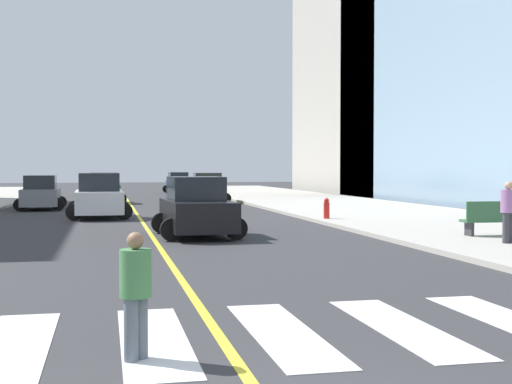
{
  "coord_description": "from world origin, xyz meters",
  "views": [
    {
      "loc": [
        -1.52,
        -5.5,
        2.33
      ],
      "look_at": [
        7.14,
        34.82,
        0.92
      ],
      "focal_mm": 49.09,
      "sensor_mm": 36.0,
      "label": 1
    }
  ],
  "objects_px": {
    "park_bench": "(490,219)",
    "pedestrian_crossing": "(136,290)",
    "car_blue_sixth": "(178,183)",
    "fire_hydrant": "(327,209)",
    "car_white_nearest": "(99,197)",
    "car_gray_second": "(41,194)",
    "car_green_fifth": "(104,189)",
    "car_yellow_third": "(207,189)",
    "pedestrian_waiting_east": "(508,209)",
    "car_black_fourth": "(197,208)"
  },
  "relations": [
    {
      "from": "car_white_nearest",
      "to": "park_bench",
      "type": "height_order",
      "value": "car_white_nearest"
    },
    {
      "from": "car_yellow_third",
      "to": "car_green_fifth",
      "type": "xyz_separation_m",
      "value": [
        -6.76,
        0.86,
        0.01
      ]
    },
    {
      "from": "park_bench",
      "to": "car_yellow_third",
      "type": "bearing_deg",
      "value": 13.29
    },
    {
      "from": "car_white_nearest",
      "to": "car_blue_sixth",
      "type": "xyz_separation_m",
      "value": [
        6.96,
        32.19,
        -0.07
      ]
    },
    {
      "from": "car_green_fifth",
      "to": "fire_hydrant",
      "type": "xyz_separation_m",
      "value": [
        9.44,
        -18.42,
        -0.38
      ]
    },
    {
      "from": "car_white_nearest",
      "to": "car_black_fourth",
      "type": "relative_size",
      "value": 1.03
    },
    {
      "from": "car_white_nearest",
      "to": "car_gray_second",
      "type": "xyz_separation_m",
      "value": [
        -3.25,
        7.46,
        -0.08
      ]
    },
    {
      "from": "car_blue_sixth",
      "to": "fire_hydrant",
      "type": "relative_size",
      "value": 4.94
    },
    {
      "from": "car_yellow_third",
      "to": "pedestrian_waiting_east",
      "type": "bearing_deg",
      "value": 102.24
    },
    {
      "from": "pedestrian_waiting_east",
      "to": "car_blue_sixth",
      "type": "bearing_deg",
      "value": -103.26
    },
    {
      "from": "car_blue_sixth",
      "to": "fire_hydrant",
      "type": "xyz_separation_m",
      "value": [
        2.69,
        -36.7,
        -0.33
      ]
    },
    {
      "from": "car_white_nearest",
      "to": "car_gray_second",
      "type": "height_order",
      "value": "car_white_nearest"
    },
    {
      "from": "car_white_nearest",
      "to": "fire_hydrant",
      "type": "height_order",
      "value": "car_white_nearest"
    },
    {
      "from": "car_black_fourth",
      "to": "park_bench",
      "type": "height_order",
      "value": "car_black_fourth"
    },
    {
      "from": "park_bench",
      "to": "pedestrian_crossing",
      "type": "relative_size",
      "value": 1.16
    },
    {
      "from": "fire_hydrant",
      "to": "car_gray_second",
      "type": "bearing_deg",
      "value": 137.12
    },
    {
      "from": "park_bench",
      "to": "fire_hydrant",
      "type": "bearing_deg",
      "value": 19.57
    },
    {
      "from": "car_gray_second",
      "to": "car_blue_sixth",
      "type": "distance_m",
      "value": 26.75
    },
    {
      "from": "pedestrian_crossing",
      "to": "car_white_nearest",
      "type": "bearing_deg",
      "value": 48.07
    },
    {
      "from": "pedestrian_waiting_east",
      "to": "pedestrian_crossing",
      "type": "bearing_deg",
      "value": 22.32
    },
    {
      "from": "car_yellow_third",
      "to": "car_blue_sixth",
      "type": "distance_m",
      "value": 19.14
    },
    {
      "from": "car_yellow_third",
      "to": "car_green_fifth",
      "type": "relative_size",
      "value": 1.01
    },
    {
      "from": "car_white_nearest",
      "to": "car_yellow_third",
      "type": "distance_m",
      "value": 14.79
    },
    {
      "from": "car_blue_sixth",
      "to": "park_bench",
      "type": "bearing_deg",
      "value": 95.65
    },
    {
      "from": "car_black_fourth",
      "to": "pedestrian_crossing",
      "type": "distance_m",
      "value": 15.48
    },
    {
      "from": "car_gray_second",
      "to": "car_black_fourth",
      "type": "bearing_deg",
      "value": -69.45
    },
    {
      "from": "car_yellow_third",
      "to": "pedestrian_waiting_east",
      "type": "xyz_separation_m",
      "value": [
        4.79,
        -28.14,
        0.2
      ]
    },
    {
      "from": "car_blue_sixth",
      "to": "pedestrian_crossing",
      "type": "relative_size",
      "value": 2.82
    },
    {
      "from": "car_black_fourth",
      "to": "park_bench",
      "type": "distance_m",
      "value": 9.67
    },
    {
      "from": "car_gray_second",
      "to": "pedestrian_waiting_east",
      "type": "distance_m",
      "value": 27.09
    },
    {
      "from": "park_bench",
      "to": "pedestrian_waiting_east",
      "type": "relative_size",
      "value": 1.01
    },
    {
      "from": "car_white_nearest",
      "to": "car_blue_sixth",
      "type": "relative_size",
      "value": 1.08
    },
    {
      "from": "car_blue_sixth",
      "to": "park_bench",
      "type": "height_order",
      "value": "car_blue_sixth"
    },
    {
      "from": "car_white_nearest",
      "to": "car_gray_second",
      "type": "distance_m",
      "value": 8.14
    },
    {
      "from": "car_white_nearest",
      "to": "park_bench",
      "type": "distance_m",
      "value": 17.97
    },
    {
      "from": "car_blue_sixth",
      "to": "park_bench",
      "type": "relative_size",
      "value": 2.43
    },
    {
      "from": "car_white_nearest",
      "to": "pedestrian_crossing",
      "type": "relative_size",
      "value": 3.04
    },
    {
      "from": "car_white_nearest",
      "to": "car_yellow_third",
      "type": "xyz_separation_m",
      "value": [
        6.97,
        13.04,
        -0.04
      ]
    },
    {
      "from": "park_bench",
      "to": "pedestrian_waiting_east",
      "type": "height_order",
      "value": "pedestrian_waiting_east"
    },
    {
      "from": "park_bench",
      "to": "pedestrian_crossing",
      "type": "distance_m",
      "value": 16.7
    },
    {
      "from": "car_green_fifth",
      "to": "park_bench",
      "type": "height_order",
      "value": "car_green_fifth"
    },
    {
      "from": "car_gray_second",
      "to": "car_black_fourth",
      "type": "relative_size",
      "value": 0.94
    },
    {
      "from": "car_gray_second",
      "to": "car_blue_sixth",
      "type": "height_order",
      "value": "car_blue_sixth"
    },
    {
      "from": "car_green_fifth",
      "to": "pedestrian_crossing",
      "type": "relative_size",
      "value": 2.93
    },
    {
      "from": "car_gray_second",
      "to": "park_bench",
      "type": "xyz_separation_m",
      "value": [
        15.67,
        -20.45,
        -0.21
      ]
    },
    {
      "from": "car_green_fifth",
      "to": "park_bench",
      "type": "relative_size",
      "value": 2.52
    },
    {
      "from": "park_bench",
      "to": "pedestrian_crossing",
      "type": "bearing_deg",
      "value": 136.76
    },
    {
      "from": "car_yellow_third",
      "to": "car_gray_second",
      "type": "bearing_deg",
      "value": 31.24
    },
    {
      "from": "car_gray_second",
      "to": "car_black_fourth",
      "type": "distance_m",
      "value": 18.3
    },
    {
      "from": "car_blue_sixth",
      "to": "car_green_fifth",
      "type": "bearing_deg",
      "value": 68.5
    }
  ]
}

